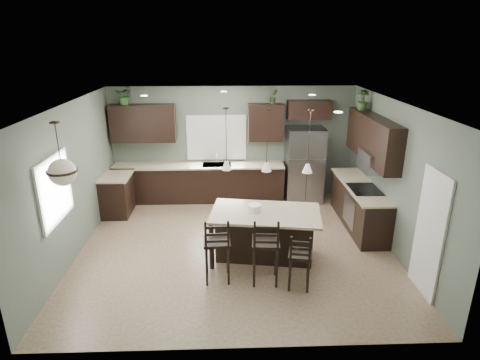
% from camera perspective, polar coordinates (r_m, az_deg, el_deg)
% --- Properties ---
extents(ground, '(6.00, 6.00, 0.00)m').
position_cam_1_polar(ground, '(8.02, -0.62, -9.42)').
color(ground, '#9E8466').
rests_on(ground, ground).
extents(pantry_door, '(0.04, 0.82, 2.04)m').
position_cam_1_polar(pantry_door, '(6.93, 25.35, -6.93)').
color(pantry_door, white).
rests_on(pantry_door, ground).
extents(window_back, '(1.35, 0.02, 1.00)m').
position_cam_1_polar(window_back, '(10.03, -3.36, 6.07)').
color(window_back, white).
rests_on(window_back, room_shell).
extents(window_left, '(0.02, 1.10, 1.00)m').
position_cam_1_polar(window_left, '(7.21, -24.94, -1.25)').
color(window_left, white).
rests_on(window_left, room_shell).
extents(left_return_cabs, '(0.60, 0.90, 0.90)m').
position_cam_1_polar(left_return_cabs, '(9.70, -17.06, -2.08)').
color(left_return_cabs, black).
rests_on(left_return_cabs, ground).
extents(left_return_countertop, '(0.66, 0.96, 0.04)m').
position_cam_1_polar(left_return_countertop, '(9.54, -17.22, 0.55)').
color(left_return_countertop, '#C5BA95').
rests_on(left_return_countertop, left_return_cabs).
extents(back_lower_cabs, '(4.20, 0.60, 0.90)m').
position_cam_1_polar(back_lower_cabs, '(10.09, -5.82, -0.44)').
color(back_lower_cabs, black).
rests_on(back_lower_cabs, ground).
extents(back_countertop, '(4.20, 0.66, 0.04)m').
position_cam_1_polar(back_countertop, '(9.92, -5.92, 2.07)').
color(back_countertop, '#C5BA95').
rests_on(back_countertop, back_lower_cabs).
extents(sink_inset, '(0.70, 0.45, 0.01)m').
position_cam_1_polar(sink_inset, '(9.90, -3.32, 2.19)').
color(sink_inset, gray).
rests_on(sink_inset, back_countertop).
extents(faucet, '(0.02, 0.02, 0.28)m').
position_cam_1_polar(faucet, '(9.83, -3.34, 2.94)').
color(faucet, silver).
rests_on(faucet, back_countertop).
extents(back_upper_left, '(1.55, 0.34, 0.90)m').
position_cam_1_polar(back_upper_left, '(9.98, -13.61, 7.85)').
color(back_upper_left, black).
rests_on(back_upper_left, room_shell).
extents(back_upper_right, '(0.85, 0.34, 0.90)m').
position_cam_1_polar(back_upper_right, '(9.83, 3.66, 8.18)').
color(back_upper_right, black).
rests_on(back_upper_right, room_shell).
extents(fridge_header, '(1.05, 0.34, 0.45)m').
position_cam_1_polar(fridge_header, '(9.94, 9.82, 9.82)').
color(fridge_header, black).
rests_on(fridge_header, room_shell).
extents(right_lower_cabs, '(0.60, 2.35, 0.90)m').
position_cam_1_polar(right_lower_cabs, '(9.07, 16.57, -3.56)').
color(right_lower_cabs, black).
rests_on(right_lower_cabs, ground).
extents(right_countertop, '(0.66, 2.35, 0.04)m').
position_cam_1_polar(right_countertop, '(8.90, 16.73, -0.77)').
color(right_countertop, '#C5BA95').
rests_on(right_countertop, right_lower_cabs).
extents(cooktop, '(0.58, 0.75, 0.02)m').
position_cam_1_polar(cooktop, '(8.64, 17.31, -1.25)').
color(cooktop, black).
rests_on(cooktop, right_countertop).
extents(wall_oven_front, '(0.01, 0.72, 0.60)m').
position_cam_1_polar(wall_oven_front, '(8.74, 15.21, -4.32)').
color(wall_oven_front, gray).
rests_on(wall_oven_front, right_lower_cabs).
extents(right_upper_cabs, '(0.34, 2.35, 0.90)m').
position_cam_1_polar(right_upper_cabs, '(8.66, 18.34, 5.65)').
color(right_upper_cabs, black).
rests_on(right_upper_cabs, room_shell).
extents(microwave, '(0.40, 0.75, 0.40)m').
position_cam_1_polar(microwave, '(8.49, 18.35, 2.58)').
color(microwave, gray).
rests_on(microwave, right_upper_cabs).
extents(refrigerator, '(0.90, 0.74, 1.85)m').
position_cam_1_polar(refrigerator, '(10.03, 9.10, 2.15)').
color(refrigerator, gray).
rests_on(refrigerator, ground).
extents(kitchen_island, '(2.10, 1.39, 0.92)m').
position_cam_1_polar(kitchen_island, '(7.45, 3.56, -7.83)').
color(kitchen_island, black).
rests_on(kitchen_island, ground).
extents(serving_dish, '(0.24, 0.24, 0.14)m').
position_cam_1_polar(serving_dish, '(7.23, 2.07, -4.01)').
color(serving_dish, white).
rests_on(serving_dish, kitchen_island).
extents(bar_stool_left, '(0.45, 0.45, 1.18)m').
position_cam_1_polar(bar_stool_left, '(6.75, -3.28, -9.69)').
color(bar_stool_left, black).
rests_on(bar_stool_left, ground).
extents(bar_stool_center, '(0.48, 0.48, 1.21)m').
position_cam_1_polar(bar_stool_center, '(6.70, 3.64, -9.83)').
color(bar_stool_center, black).
rests_on(bar_stool_center, ground).
extents(bar_stool_right, '(0.44, 0.44, 1.00)m').
position_cam_1_polar(bar_stool_right, '(6.66, 8.48, -11.23)').
color(bar_stool_right, black).
rests_on(bar_stool_right, ground).
extents(pendant_left, '(0.17, 0.17, 1.10)m').
position_cam_1_polar(pendant_left, '(6.88, -1.98, 5.80)').
color(pendant_left, white).
rests_on(pendant_left, room_shell).
extents(pendant_center, '(0.17, 0.17, 1.10)m').
position_cam_1_polar(pendant_center, '(6.82, 3.88, 5.62)').
color(pendant_center, silver).
rests_on(pendant_center, room_shell).
extents(pendant_right, '(0.17, 0.17, 1.10)m').
position_cam_1_polar(pendant_right, '(6.82, 9.78, 5.39)').
color(pendant_right, silver).
rests_on(pendant_right, room_shell).
extents(chandelier, '(0.44, 0.44, 0.95)m').
position_cam_1_polar(chandelier, '(6.27, -24.29, 3.37)').
color(chandelier, beige).
rests_on(chandelier, room_shell).
extents(plant_back_left, '(0.45, 0.41, 0.44)m').
position_cam_1_polar(plant_back_left, '(9.93, -16.08, 11.51)').
color(plant_back_left, '#2B5525').
rests_on(plant_back_left, back_upper_left).
extents(plant_back_right, '(0.21, 0.18, 0.35)m').
position_cam_1_polar(plant_back_right, '(9.72, 4.82, 11.76)').
color(plant_back_right, '#2F4B21').
rests_on(plant_back_right, back_upper_right).
extents(plant_right_wall, '(0.30, 0.30, 0.44)m').
position_cam_1_polar(plant_right_wall, '(9.21, 17.06, 10.82)').
color(plant_right_wall, '#334F22').
rests_on(plant_right_wall, right_upper_cabs).
extents(room_shell, '(6.00, 6.00, 6.00)m').
position_cam_1_polar(room_shell, '(7.35, -0.67, 2.24)').
color(room_shell, '#5D695C').
rests_on(room_shell, ground).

